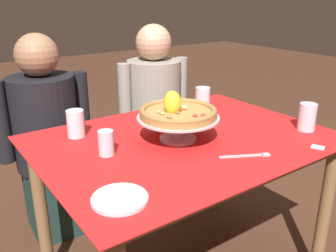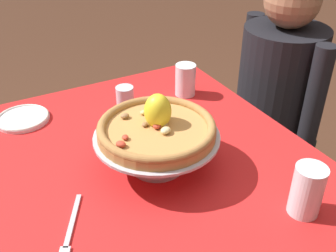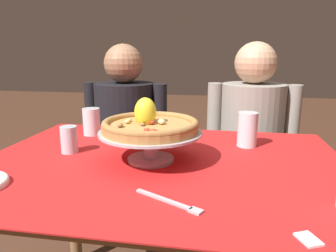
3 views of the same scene
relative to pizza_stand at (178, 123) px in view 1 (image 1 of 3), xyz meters
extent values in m
cylinder|color=olive|center=(0.58, -0.39, -0.47)|extent=(0.06, 0.06, 0.73)
cylinder|color=olive|center=(-0.51, 0.39, -0.47)|extent=(0.06, 0.06, 0.73)
cylinder|color=olive|center=(0.58, 0.39, -0.47)|extent=(0.06, 0.06, 0.73)
cube|color=olive|center=(0.04, 0.00, -0.09)|extent=(1.21, 0.89, 0.02)
cube|color=red|center=(0.04, 0.00, -0.08)|extent=(1.25, 0.93, 0.00)
cylinder|color=#B7B7C1|center=(0.00, 0.00, -0.07)|extent=(0.16, 0.16, 0.01)
cylinder|color=#B7B7C1|center=(0.00, 0.00, -0.02)|extent=(0.05, 0.05, 0.09)
cylinder|color=#B7B7C1|center=(0.00, 0.00, 0.03)|extent=(0.35, 0.35, 0.01)
cylinder|color=#BC8447|center=(0.00, 0.00, 0.04)|extent=(0.32, 0.32, 0.02)
torus|color=#A6743E|center=(0.00, 0.00, 0.06)|extent=(0.32, 0.32, 0.02)
ellipsoid|color=beige|center=(0.04, 0.01, 0.06)|extent=(0.04, 0.04, 0.02)
ellipsoid|color=beige|center=(0.00, 0.02, 0.06)|extent=(0.02, 0.02, 0.01)
ellipsoid|color=tan|center=(-0.08, 0.03, 0.06)|extent=(0.02, 0.02, 0.01)
ellipsoid|color=tan|center=(-0.08, 0.00, 0.06)|extent=(0.02, 0.02, 0.01)
ellipsoid|color=#C63D28|center=(-0.01, 0.03, 0.06)|extent=(0.03, 0.02, 0.01)
ellipsoid|color=#C63D28|center=(0.04, -0.12, 0.06)|extent=(0.03, 0.03, 0.01)
ellipsoid|color=#C63D28|center=(0.00, 0.00, 0.06)|extent=(0.04, 0.04, 0.02)
ellipsoid|color=#996B42|center=(-0.02, -0.03, 0.06)|extent=(0.03, 0.02, 0.01)
ellipsoid|color=#996B42|center=(-0.09, -0.06, 0.06)|extent=(0.02, 0.03, 0.01)
ellipsoid|color=#C63D28|center=(0.01, -0.10, 0.06)|extent=(0.02, 0.02, 0.01)
ellipsoid|color=yellow|center=(-0.02, 0.01, 0.09)|extent=(0.11, 0.11, 0.10)
cylinder|color=silver|center=(-0.32, 0.04, -0.03)|extent=(0.06, 0.06, 0.10)
cylinder|color=silver|center=(-0.32, 0.04, -0.05)|extent=(0.05, 0.05, 0.05)
cylinder|color=white|center=(-0.34, 0.29, -0.02)|extent=(0.08, 0.08, 0.12)
cylinder|color=silver|center=(-0.34, 0.29, -0.05)|extent=(0.07, 0.07, 0.05)
cylinder|color=silver|center=(0.55, -0.24, -0.01)|extent=(0.08, 0.08, 0.13)
cylinder|color=silver|center=(0.55, -0.24, -0.04)|extent=(0.07, 0.07, 0.07)
cylinder|color=silver|center=(0.34, 0.23, -0.01)|extent=(0.08, 0.08, 0.14)
cylinder|color=silver|center=(0.34, 0.23, -0.05)|extent=(0.07, 0.07, 0.06)
cylinder|color=white|center=(-0.44, -0.29, -0.07)|extent=(0.18, 0.18, 0.01)
torus|color=silver|center=(-0.44, -0.29, -0.06)|extent=(0.17, 0.17, 0.01)
cube|color=#B7B7C1|center=(0.10, -0.28, -0.07)|extent=(0.16, 0.09, 0.01)
cube|color=#B7B7C1|center=(0.18, -0.33, -0.07)|extent=(0.04, 0.04, 0.01)
cube|color=white|center=(0.41, -0.40, -0.07)|extent=(0.05, 0.06, 0.00)
cube|color=#1E3833|center=(-0.33, 0.77, -0.62)|extent=(0.30, 0.33, 0.42)
cylinder|color=black|center=(-0.33, 0.77, -0.15)|extent=(0.37, 0.37, 0.52)
sphere|color=#9E7051|center=(-0.33, 0.77, 0.22)|extent=(0.22, 0.22, 0.22)
cylinder|color=black|center=(-0.55, 0.78, -0.11)|extent=(0.08, 0.08, 0.44)
cylinder|color=black|center=(-0.12, 0.76, -0.11)|extent=(0.08, 0.08, 0.44)
cube|color=gray|center=(0.41, 0.80, -0.61)|extent=(0.30, 0.33, 0.43)
cylinder|color=gray|center=(0.41, 0.80, -0.14)|extent=(0.37, 0.37, 0.51)
sphere|color=tan|center=(0.41, 0.80, 0.23)|extent=(0.23, 0.23, 0.23)
cylinder|color=gray|center=(0.19, 0.81, -0.10)|extent=(0.08, 0.08, 0.43)
cylinder|color=gray|center=(0.62, 0.79, -0.10)|extent=(0.08, 0.08, 0.43)
camera|label=1|loc=(-0.88, -1.16, 0.52)|focal=38.90mm
camera|label=2|loc=(0.80, -0.40, 0.63)|focal=42.20mm
camera|label=3|loc=(0.23, -0.99, 0.29)|focal=33.52mm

